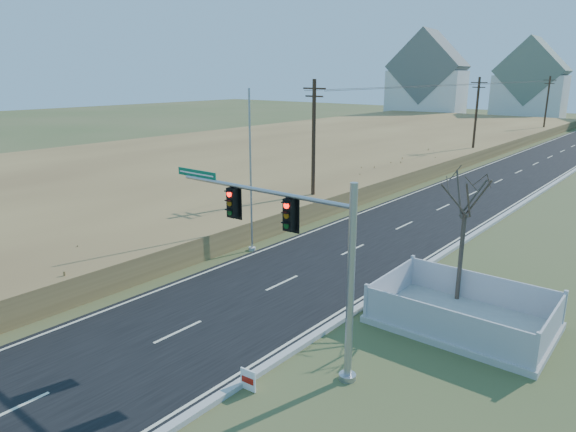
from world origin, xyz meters
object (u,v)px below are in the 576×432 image
at_px(traffic_signal_mast, 302,248).
at_px(flagpole, 251,189).
at_px(fence_enclosure, 462,318).
at_px(open_sign, 248,380).
at_px(bare_tree, 467,192).

xyz_separation_m(traffic_signal_mast, flagpole, (-8.98, 7.06, -0.54)).
relative_size(fence_enclosure, open_sign, 9.49).
bearing_deg(traffic_signal_mast, bare_tree, 72.33).
xyz_separation_m(fence_enclosure, bare_tree, (-0.89, 1.71, 4.54)).
xyz_separation_m(open_sign, bare_tree, (2.50, 9.99, 4.46)).
relative_size(traffic_signal_mast, bare_tree, 1.33).
bearing_deg(open_sign, bare_tree, 71.05).
bearing_deg(fence_enclosure, flagpole, 173.12).
height_order(traffic_signal_mast, fence_enclosure, traffic_signal_mast).
bearing_deg(bare_tree, traffic_signal_mast, -107.06).
bearing_deg(traffic_signal_mast, open_sign, -94.77).
bearing_deg(flagpole, fence_enclosure, -5.58).
distance_m(traffic_signal_mast, bare_tree, 7.97).
bearing_deg(bare_tree, open_sign, -104.05).
bearing_deg(flagpole, open_sign, -47.10).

